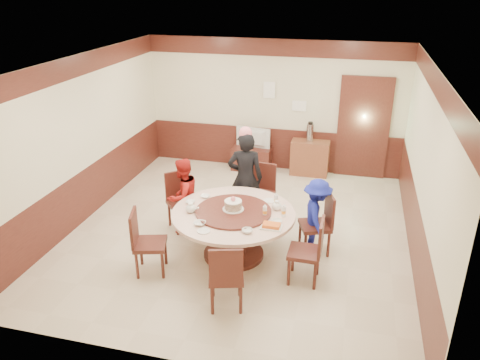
% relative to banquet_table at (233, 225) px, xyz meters
% --- Properties ---
extents(room, '(6.00, 6.04, 2.84)m').
position_rel_banquet_table_xyz_m(room, '(-0.09, 0.76, 0.55)').
color(room, beige).
rests_on(room, ground).
extents(banquet_table, '(1.84, 1.84, 0.78)m').
position_rel_banquet_table_xyz_m(banquet_table, '(0.00, 0.00, 0.00)').
color(banquet_table, '#491D17').
rests_on(banquet_table, ground).
extents(chair_0, '(0.57, 0.57, 0.97)m').
position_rel_banquet_table_xyz_m(chair_0, '(1.20, 0.43, -0.23)').
color(chair_0, '#491D17').
rests_on(chair_0, ground).
extents(chair_1, '(0.48, 0.49, 0.97)m').
position_rel_banquet_table_xyz_m(chair_1, '(0.15, 1.33, -0.23)').
color(chair_1, '#491D17').
rests_on(chair_1, ground).
extents(chair_2, '(0.62, 0.62, 0.97)m').
position_rel_banquet_table_xyz_m(chair_2, '(-1.07, 0.65, -0.23)').
color(chair_2, '#491D17').
rests_on(chair_2, ground).
extents(chair_3, '(0.55, 0.55, 0.97)m').
position_rel_banquet_table_xyz_m(chair_3, '(-1.07, -0.70, -0.23)').
color(chair_3, '#491D17').
rests_on(chair_3, ground).
extents(chair_4, '(0.54, 0.55, 0.97)m').
position_rel_banquet_table_xyz_m(chair_4, '(0.22, -1.19, -0.23)').
color(chair_4, '#491D17').
rests_on(chair_4, ground).
extents(chair_5, '(0.46, 0.45, 0.97)m').
position_rel_banquet_table_xyz_m(chair_5, '(1.14, -0.37, -0.23)').
color(chair_5, '#491D17').
rests_on(chair_5, ground).
extents(person_standing, '(0.66, 0.50, 1.64)m').
position_rel_banquet_table_xyz_m(person_standing, '(-0.09, 1.12, 0.29)').
color(person_standing, black).
rests_on(person_standing, ground).
extents(person_red, '(0.70, 0.77, 1.29)m').
position_rel_banquet_table_xyz_m(person_red, '(-1.01, 0.55, 0.11)').
color(person_red, '#B11B17').
rests_on(person_red, ground).
extents(person_blue, '(0.63, 0.86, 1.19)m').
position_rel_banquet_table_xyz_m(person_blue, '(1.19, 0.48, 0.06)').
color(person_blue, '#172095').
rests_on(person_blue, ground).
extents(birthday_cake, '(0.32, 0.32, 0.21)m').
position_rel_banquet_table_xyz_m(birthday_cake, '(-0.01, 0.03, 0.32)').
color(birthday_cake, white).
rests_on(birthday_cake, banquet_table).
extents(teapot_left, '(0.17, 0.15, 0.13)m').
position_rel_banquet_table_xyz_m(teapot_left, '(-0.61, -0.16, 0.28)').
color(teapot_left, white).
rests_on(teapot_left, banquet_table).
extents(teapot_right, '(0.17, 0.15, 0.13)m').
position_rel_banquet_table_xyz_m(teapot_right, '(0.61, 0.24, 0.28)').
color(teapot_right, white).
rests_on(teapot_right, banquet_table).
extents(bowl_0, '(0.15, 0.15, 0.04)m').
position_rel_banquet_table_xyz_m(bowl_0, '(-0.56, 0.38, 0.23)').
color(bowl_0, white).
rests_on(bowl_0, banquet_table).
extents(bowl_1, '(0.15, 0.15, 0.05)m').
position_rel_banquet_table_xyz_m(bowl_1, '(0.34, -0.53, 0.24)').
color(bowl_1, white).
rests_on(bowl_1, banquet_table).
extents(bowl_2, '(0.17, 0.17, 0.04)m').
position_rel_banquet_table_xyz_m(bowl_2, '(-0.36, -0.48, 0.24)').
color(bowl_2, white).
rests_on(bowl_2, banquet_table).
extents(bowl_3, '(0.15, 0.15, 0.05)m').
position_rel_banquet_table_xyz_m(bowl_3, '(0.68, -0.17, 0.24)').
color(bowl_3, white).
rests_on(bowl_3, banquet_table).
extents(bowl_4, '(0.14, 0.14, 0.03)m').
position_rel_banquet_table_xyz_m(bowl_4, '(-0.72, 0.13, 0.23)').
color(bowl_4, white).
rests_on(bowl_4, banquet_table).
extents(saucer_near, '(0.18, 0.18, 0.01)m').
position_rel_banquet_table_xyz_m(saucer_near, '(-0.25, -0.65, 0.22)').
color(saucer_near, white).
rests_on(saucer_near, banquet_table).
extents(saucer_far, '(0.18, 0.18, 0.01)m').
position_rel_banquet_table_xyz_m(saucer_far, '(0.45, 0.50, 0.22)').
color(saucer_far, white).
rests_on(saucer_far, banquet_table).
extents(shrimp_platter, '(0.30, 0.20, 0.06)m').
position_rel_banquet_table_xyz_m(shrimp_platter, '(0.63, -0.33, 0.24)').
color(shrimp_platter, white).
rests_on(shrimp_platter, banquet_table).
extents(bottle_0, '(0.06, 0.06, 0.16)m').
position_rel_banquet_table_xyz_m(bottle_0, '(0.48, -0.01, 0.30)').
color(bottle_0, white).
rests_on(bottle_0, banquet_table).
extents(bottle_1, '(0.06, 0.06, 0.16)m').
position_rel_banquet_table_xyz_m(bottle_1, '(0.74, 0.05, 0.30)').
color(bottle_1, white).
rests_on(bottle_1, banquet_table).
extents(bottle_2, '(0.06, 0.06, 0.16)m').
position_rel_banquet_table_xyz_m(bottle_2, '(0.57, 0.40, 0.30)').
color(bottle_2, white).
rests_on(bottle_2, banquet_table).
extents(tv_stand, '(0.85, 0.45, 0.50)m').
position_rel_banquet_table_xyz_m(tv_stand, '(-0.51, 3.50, -0.28)').
color(tv_stand, '#491D17').
rests_on(tv_stand, ground).
extents(television, '(0.78, 0.21, 0.44)m').
position_rel_banquet_table_xyz_m(television, '(-0.51, 3.50, 0.19)').
color(television, gray).
rests_on(television, tv_stand).
extents(side_cabinet, '(0.80, 0.40, 0.75)m').
position_rel_banquet_table_xyz_m(side_cabinet, '(0.76, 3.53, -0.16)').
color(side_cabinet, brown).
rests_on(side_cabinet, ground).
extents(thermos, '(0.15, 0.15, 0.38)m').
position_rel_banquet_table_xyz_m(thermos, '(0.73, 3.53, 0.41)').
color(thermos, silver).
rests_on(thermos, side_cabinet).
extents(notice_left, '(0.25, 0.00, 0.35)m').
position_rel_banquet_table_xyz_m(notice_left, '(-0.20, 3.70, 1.22)').
color(notice_left, white).
rests_on(notice_left, room).
extents(notice_right, '(0.30, 0.00, 0.22)m').
position_rel_banquet_table_xyz_m(notice_right, '(0.45, 3.70, 0.92)').
color(notice_right, white).
rests_on(notice_right, room).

